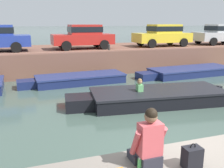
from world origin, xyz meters
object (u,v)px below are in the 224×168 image
Objects in this scene: boat_moored_central_navy at (77,79)px; person_seated_left at (148,143)px; boat_moored_east_navy at (188,72)px; car_centre_yellow at (163,34)px; car_left_inner_red at (83,36)px; mooring_bollard_mid at (109,47)px; backpack_on_ledge at (191,157)px; bottle_drink at (140,164)px; motorboat_passing at (152,97)px; car_right_inner_silver at (220,33)px.

person_seated_left reaches higher than boat_moored_central_navy.
car_centre_yellow is (0.36, 3.77, 2.00)m from boat_moored_east_navy.
boat_moored_east_navy is at bearing -34.86° from car_left_inner_red.
car_centre_yellow is 9.05× the size of mooring_bollard_mid.
boat_moored_central_navy is 3.23m from mooring_bollard_mid.
backpack_on_ledge is (-1.10, -13.17, -1.20)m from car_left_inner_red.
bottle_drink is at bearing -152.66° from person_seated_left.
motorboat_passing is 5.81m from person_seated_left.
boat_moored_east_navy is 0.97× the size of motorboat_passing.
person_seated_left is at bearing -120.13° from car_centre_yellow.
mooring_bollard_mid is 0.46× the size of person_seated_left.
boat_moored_east_navy is 14.94× the size of backpack_on_ledge.
motorboat_passing is at bearing -82.87° from car_left_inner_red.
mooring_bollard_mid reaches higher than boat_moored_central_navy.
backpack_on_ledge reaches higher than bottle_drink.
backpack_on_ledge is (-2.08, -5.33, 0.76)m from motorboat_passing.
motorboat_passing is 14.11× the size of mooring_bollard_mid.
bottle_drink is at bearing -98.31° from car_left_inner_red.
boat_moored_east_navy is 11.79m from bottle_drink.
car_right_inner_silver is at bearing -0.02° from car_left_inner_red.
motorboat_passing is 6.08m from mooring_bollard_mid.
bottle_drink is 0.50× the size of backpack_on_ledge.
car_right_inner_silver is at bearing 47.87° from backpack_on_ledge.
car_right_inner_silver is (10.81, -0.00, 0.00)m from car_left_inner_red.
person_seated_left reaches higher than mooring_bollard_mid.
car_left_inner_red is (-0.98, 7.84, 1.96)m from motorboat_passing.
car_centre_yellow is (6.96, 3.70, 2.00)m from boat_moored_central_navy.
car_left_inner_red is 10.81m from car_right_inner_silver.
car_centre_yellow is at bearing 84.55° from boat_moored_east_navy.
car_right_inner_silver reaches higher than boat_moored_east_navy.
person_seated_left is (-2.69, -5.06, 0.96)m from motorboat_passing.
car_left_inner_red is at bearing 82.44° from person_seated_left.
person_seated_left is 4.73× the size of bottle_drink.
car_left_inner_red is at bearing 72.24° from boat_moored_central_navy.
bottle_drink is (-0.19, -0.10, -0.28)m from person_seated_left.
mooring_bollard_mid is at bearing -168.85° from car_right_inner_silver.
car_right_inner_silver reaches higher than bottle_drink.
mooring_bollard_mid is at bearing 78.85° from backpack_on_ledge.
boat_moored_east_navy is 6.89m from car_left_inner_red.
person_seated_left is 0.35m from bottle_drink.
bottle_drink is at bearing -128.40° from boat_moored_east_navy.
boat_moored_east_navy is at bearing -145.11° from car_right_inner_silver.
bottle_drink is (-7.31, -9.22, 0.73)m from boat_moored_east_navy.
motorboat_passing is 12.72m from car_right_inner_silver.
bottle_drink is (-12.71, -12.99, -1.27)m from car_right_inner_silver.
car_right_inner_silver is at bearing 17.14° from boat_moored_central_navy.
car_centre_yellow is 14.94m from person_seated_left.
car_right_inner_silver is at bearing 38.55° from motorboat_passing.
car_left_inner_red reaches higher than person_seated_left.
mooring_bollard_mid is (-4.65, -1.91, -0.61)m from car_centre_yellow.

